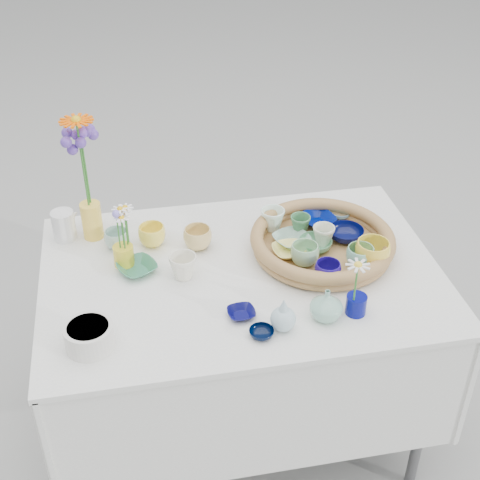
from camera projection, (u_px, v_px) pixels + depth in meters
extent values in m
plane|color=gray|center=(241.00, 430.00, 2.56)|extent=(80.00, 80.00, 0.00)
imported|color=#000F68|center=(317.00, 220.00, 2.31)|extent=(0.15, 0.15, 0.03)
imported|color=#040938|center=(346.00, 234.00, 2.23)|extent=(0.15, 0.15, 0.04)
imported|color=yellow|center=(372.00, 254.00, 2.09)|extent=(0.11, 0.11, 0.09)
imported|color=#5B9F6F|center=(315.00, 244.00, 2.18)|extent=(0.11, 0.11, 0.03)
imported|color=#89BC8D|center=(305.00, 254.00, 2.10)|extent=(0.09, 0.09, 0.07)
imported|color=#8FB8A4|center=(292.00, 240.00, 2.21)|extent=(0.15, 0.15, 0.03)
imported|color=white|center=(273.00, 220.00, 2.27)|extent=(0.09, 0.09, 0.08)
imported|color=silver|center=(323.00, 236.00, 2.19)|extent=(0.08, 0.08, 0.07)
imported|color=#6EAEDD|center=(340.00, 213.00, 2.35)|extent=(0.09, 0.09, 0.02)
imported|color=navy|center=(328.00, 272.00, 2.04)|extent=(0.08, 0.08, 0.06)
imported|color=#ECDC6E|center=(289.00, 251.00, 2.16)|extent=(0.12, 0.12, 0.03)
imported|color=#7DC1A1|center=(360.00, 257.00, 2.09)|extent=(0.10, 0.10, 0.07)
imported|color=#427C4F|center=(300.00, 224.00, 2.25)|extent=(0.09, 0.09, 0.06)
imported|color=#FEE249|center=(152.00, 235.00, 2.22)|extent=(0.11, 0.11, 0.07)
imported|color=#D9B96D|center=(198.00, 238.00, 2.21)|extent=(0.10, 0.10, 0.07)
imported|color=#337A59|center=(137.00, 268.00, 2.11)|extent=(0.16, 0.16, 0.03)
imported|color=white|center=(183.00, 267.00, 2.07)|extent=(0.09, 0.09, 0.08)
imported|color=#090947|center=(241.00, 313.00, 1.94)|extent=(0.09, 0.09, 0.02)
imported|color=#9DC2B1|center=(117.00, 239.00, 2.21)|extent=(0.10, 0.10, 0.06)
imported|color=black|center=(261.00, 333.00, 1.87)|extent=(0.08, 0.08, 0.02)
imported|color=#84B8A1|center=(326.00, 305.00, 1.91)|extent=(0.12, 0.12, 0.10)
cylinder|color=#050A68|center=(356.00, 305.00, 1.94)|extent=(0.08, 0.08, 0.06)
cylinder|color=yellow|center=(92.00, 220.00, 2.25)|extent=(0.09, 0.09, 0.13)
cylinder|color=yellow|center=(124.00, 256.00, 2.13)|extent=(0.08, 0.08, 0.07)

